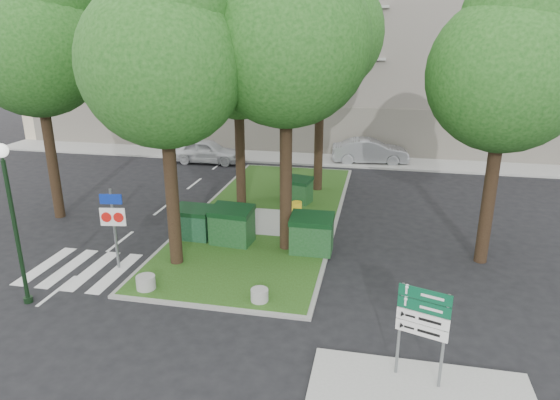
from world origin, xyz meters
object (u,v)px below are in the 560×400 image
(bollard_mid, at_px, (235,237))
(litter_bin, at_px, (297,210))
(tree_median_far, at_px, (324,20))
(tree_median_mid, at_px, (240,52))
(traffic_sign_pole, at_px, (113,218))
(dumpster_d, at_px, (312,234))
(tree_median_near_left, at_px, (165,48))
(directional_sign, at_px, (423,321))
(tree_street_right, at_px, (511,59))
(car_white, at_px, (207,151))
(bollard_left, at_px, (146,282))
(bollard_right, at_px, (260,295))
(dumpster_a, at_px, (194,223))
(street_lamp, at_px, (11,206))
(dumpster_b, at_px, (232,225))
(tree_street_left, at_px, (36,35))
(tree_median_near_right, at_px, (289,25))
(dumpster_c, at_px, (297,190))
(car_silver, at_px, (370,151))

(bollard_mid, bearing_deg, litter_bin, 58.46)
(tree_median_far, bearing_deg, tree_median_mid, -136.85)
(traffic_sign_pole, bearing_deg, dumpster_d, 11.75)
(tree_median_near_left, height_order, directional_sign, tree_median_near_left)
(tree_street_right, distance_m, car_white, 19.46)
(bollard_left, xyz_separation_m, bollard_right, (3.67, 0.00, -0.02))
(tree_median_far, relative_size, dumpster_a, 8.32)
(tree_median_near_left, distance_m, street_lamp, 6.45)
(dumpster_b, height_order, traffic_sign_pole, traffic_sign_pole)
(tree_median_mid, relative_size, bollard_right, 18.90)
(tree_median_mid, height_order, bollard_left, tree_median_mid)
(tree_street_left, bearing_deg, car_white, 73.79)
(tree_median_near_right, height_order, bollard_left, tree_median_near_right)
(tree_street_left, height_order, traffic_sign_pole, tree_street_left)
(tree_median_near_left, relative_size, directional_sign, 4.47)
(litter_bin, relative_size, car_white, 0.17)
(dumpster_a, bearing_deg, street_lamp, -118.04)
(tree_street_left, height_order, bollard_right, tree_street_left)
(dumpster_b, distance_m, traffic_sign_pole, 4.37)
(tree_street_left, height_order, tree_street_right, tree_street_left)
(dumpster_a, bearing_deg, directional_sign, -38.25)
(dumpster_b, xyz_separation_m, traffic_sign_pole, (-3.31, -2.66, 1.02))
(directional_sign, distance_m, car_white, 22.15)
(tree_median_far, relative_size, bollard_right, 22.56)
(dumpster_a, relative_size, directional_sign, 0.61)
(tree_median_far, distance_m, street_lamp, 15.65)
(bollard_left, xyz_separation_m, street_lamp, (-3.23, -1.31, 2.75))
(bollard_right, distance_m, directional_sign, 5.39)
(bollard_mid, bearing_deg, tree_street_left, 169.80)
(tree_median_near_left, relative_size, street_lamp, 2.15)
(dumpster_c, distance_m, traffic_sign_pole, 9.34)
(dumpster_d, xyz_separation_m, litter_bin, (-1.12, 3.25, -0.32))
(dumpster_d, bearing_deg, tree_median_near_left, -158.53)
(tree_median_near_right, height_order, bollard_mid, tree_median_near_right)
(tree_street_right, height_order, dumpster_b, tree_street_right)
(tree_median_near_right, height_order, dumpster_c, tree_median_near_right)
(tree_median_mid, distance_m, car_silver, 12.49)
(bollard_right, relative_size, car_white, 0.12)
(tree_median_near_left, xyz_separation_m, dumpster_c, (2.92, 7.20, -6.60))
(tree_median_near_right, bearing_deg, traffic_sign_pole, -154.07)
(tree_median_near_left, relative_size, car_white, 2.42)
(bollard_right, bearing_deg, tree_street_right, 32.71)
(bollard_left, bearing_deg, dumpster_b, 68.49)
(tree_median_mid, bearing_deg, litter_bin, -27.84)
(directional_sign, bearing_deg, litter_bin, 133.22)
(car_white, bearing_deg, tree_street_right, -129.31)
(dumpster_b, bearing_deg, dumpster_a, 179.24)
(bollard_left, distance_m, traffic_sign_pole, 2.68)
(tree_street_right, bearing_deg, dumpster_b, -176.79)
(dumpster_d, xyz_separation_m, car_white, (-8.38, 12.16, -0.07))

